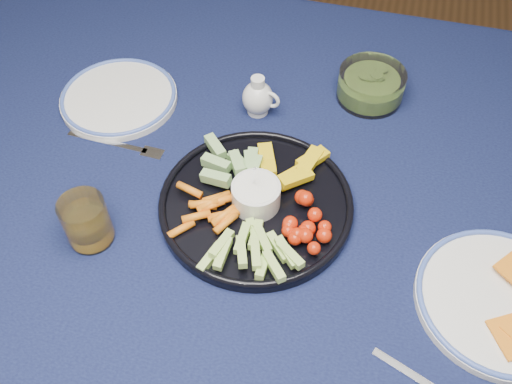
% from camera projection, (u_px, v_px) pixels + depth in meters
% --- Properties ---
extents(dining_table, '(1.67, 1.07, 0.75)m').
position_uv_depth(dining_table, '(301.00, 204.00, 1.08)').
color(dining_table, '#4E2A1A').
rests_on(dining_table, ground).
extents(crudite_platter, '(0.33, 0.33, 0.10)m').
position_uv_depth(crudite_platter, '(255.00, 201.00, 0.95)').
color(crudite_platter, black).
rests_on(crudite_platter, dining_table).
extents(creamer_pitcher, '(0.08, 0.06, 0.08)m').
position_uv_depth(creamer_pitcher, '(258.00, 98.00, 1.09)').
color(creamer_pitcher, silver).
rests_on(creamer_pitcher, dining_table).
extents(pickle_bowl, '(0.13, 0.13, 0.06)m').
position_uv_depth(pickle_bowl, '(371.00, 86.00, 1.12)').
color(pickle_bowl, white).
rests_on(pickle_bowl, dining_table).
extents(cheese_plate, '(0.25, 0.25, 0.03)m').
position_uv_depth(cheese_plate, '(501.00, 300.00, 0.84)').
color(cheese_plate, silver).
rests_on(cheese_plate, dining_table).
extents(juice_tumbler, '(0.07, 0.07, 0.09)m').
position_uv_depth(juice_tumbler, '(87.00, 223.00, 0.90)').
color(juice_tumbler, white).
rests_on(juice_tumbler, dining_table).
extents(fork_left, '(0.19, 0.03, 0.00)m').
position_uv_depth(fork_left, '(123.00, 146.00, 1.05)').
color(fork_left, white).
rests_on(fork_left, dining_table).
extents(side_plate_extra, '(0.23, 0.23, 0.02)m').
position_uv_depth(side_plate_extra, '(119.00, 97.00, 1.12)').
color(side_plate_extra, silver).
rests_on(side_plate_extra, dining_table).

